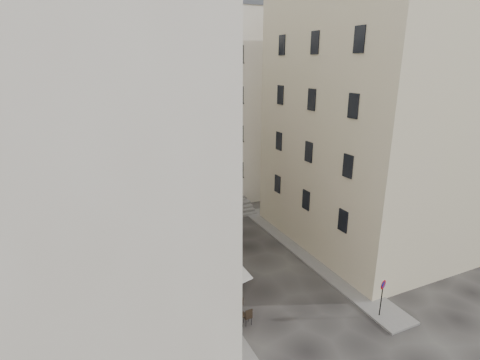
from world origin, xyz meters
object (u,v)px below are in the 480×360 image
bistro_table_b (232,305)px  pedestrian (220,261)px  bistro_table_a (239,318)px  no_parking_sign (382,291)px

bistro_table_b → pedestrian: pedestrian is taller
bistro_table_a → pedestrian: 5.29m
bistro_table_b → pedestrian: (0.90, 3.94, 0.53)m
bistro_table_a → bistro_table_b: bistro_table_a is taller
no_parking_sign → bistro_table_a: no_parking_sign is taller
bistro_table_b → no_parking_sign: bearing=-27.7°
bistro_table_a → no_parking_sign: bearing=-19.2°
no_parking_sign → pedestrian: (-6.29, 7.71, -0.67)m
no_parking_sign → bistro_table_a: size_ratio=1.67×
no_parking_sign → bistro_table_b: no_parking_sign is taller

